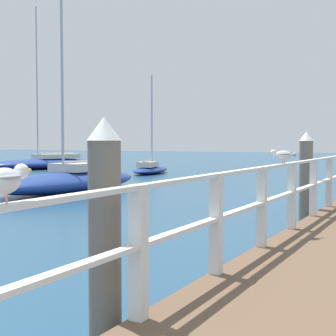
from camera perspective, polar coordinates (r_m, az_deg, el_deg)
The scene contains 7 objects.
dock_piling_near at distance 4.30m, azimuth -7.23°, elevation -7.72°, with size 0.29×0.29×2.04m.
dock_piling_far at distance 11.03m, azimuth 15.44°, elevation -1.20°, with size 0.29×0.29×2.04m.
seagull_foreground at distance 2.88m, azimuth -18.18°, elevation -1.26°, with size 0.22×0.47×0.21m.
seagull_background at distance 7.85m, azimuth 12.96°, elevation 1.48°, with size 0.35×0.39×0.21m.
boat_1 at distance 34.08m, azimuth -13.91°, elevation 0.60°, with size 5.12×8.44×10.53m.
boat_3 at distance 28.04m, azimuth -2.04°, elevation -0.05°, with size 2.18×4.24×5.53m.
boat_5 at distance 18.31m, azimuth -11.01°, elevation -1.36°, with size 2.69×6.97×8.12m.
Camera 1 is at (0.89, 0.61, 1.83)m, focal length 53.43 mm.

